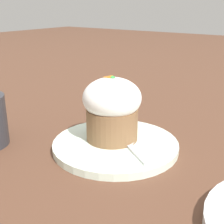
% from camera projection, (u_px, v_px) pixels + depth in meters
% --- Properties ---
extents(ground_plane, '(4.00, 4.00, 0.00)m').
position_uv_depth(ground_plane, '(115.00, 148.00, 0.52)').
color(ground_plane, '#513323').
extents(dessert_plate, '(0.21, 0.21, 0.01)m').
position_uv_depth(dessert_plate, '(115.00, 145.00, 0.52)').
color(dessert_plate, silver).
rests_on(dessert_plate, ground_plane).
extents(carrot_cake, '(0.10, 0.10, 0.11)m').
position_uv_depth(carrot_cake, '(112.00, 108.00, 0.51)').
color(carrot_cake, brown).
rests_on(carrot_cake, dessert_plate).
extents(spoon, '(0.10, 0.08, 0.01)m').
position_uv_depth(spoon, '(127.00, 142.00, 0.50)').
color(spoon, silver).
rests_on(spoon, dessert_plate).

